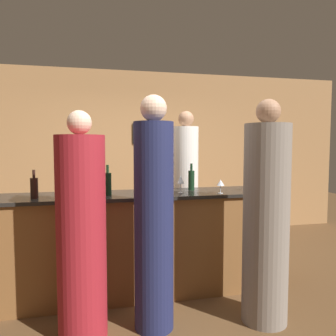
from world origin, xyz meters
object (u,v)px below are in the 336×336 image
wine_bottle_0 (34,187)px  wine_bottle_2 (108,183)px  guest_1 (154,221)px  wine_bottle_1 (191,180)px  bartender (186,193)px  guest_0 (266,221)px  guest_2 (81,234)px

wine_bottle_0 → wine_bottle_2: (0.68, 0.05, 0.01)m
guest_1 → wine_bottle_1: size_ratio=6.69×
guest_1 → bartender: bearing=63.9°
wine_bottle_1 → wine_bottle_2: (-0.92, -0.17, 0.00)m
bartender → wine_bottle_0: size_ratio=7.39×
bartender → guest_1: size_ratio=1.01×
bartender → wine_bottle_0: 1.90m
guest_1 → wine_bottle_0: size_ratio=7.33×
guest_0 → wine_bottle_1: (-0.41, 0.90, 0.28)m
guest_0 → wine_bottle_1: guest_0 is taller
wine_bottle_0 → bartender: bearing=25.4°
wine_bottle_0 → wine_bottle_2: bearing=4.0°
guest_0 → wine_bottle_0: guest_0 is taller
guest_1 → wine_bottle_2: bearing=119.7°
bartender → wine_bottle_1: (-0.11, -0.59, 0.24)m
wine_bottle_2 → wine_bottle_1: bearing=10.4°
guest_0 → guest_2: 1.57m
guest_1 → guest_2: (-0.59, 0.01, -0.08)m
guest_2 → wine_bottle_2: size_ratio=6.06×
wine_bottle_2 → guest_2: bearing=-111.6°
guest_1 → wine_bottle_2: 0.75m
bartender → guest_1: 1.54m
guest_1 → wine_bottle_2: guest_1 is taller
wine_bottle_0 → wine_bottle_2: wine_bottle_2 is taller
wine_bottle_1 → wine_bottle_0: bearing=-172.3°
guest_0 → wine_bottle_0: size_ratio=7.25×
guest_2 → bartender: bearing=47.3°
wine_bottle_2 → guest_0: bearing=-28.8°
bartender → wine_bottle_2: size_ratio=6.58×
wine_bottle_0 → wine_bottle_2: size_ratio=0.89×
guest_0 → guest_1: size_ratio=0.99×
guest_0 → guest_2: size_ratio=1.06×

